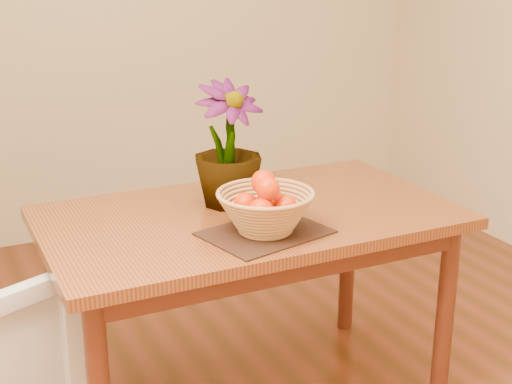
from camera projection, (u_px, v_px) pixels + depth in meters
name	position (u px, v px, depth m)	size (l,w,h in m)	color
wall_back	(99.00, 1.00, 3.92)	(4.00, 0.02, 2.70)	beige
table	(249.00, 236.00, 2.47)	(1.40, 0.80, 0.75)	brown
placemat	(265.00, 233.00, 2.25)	(0.37, 0.28, 0.01)	#321D12
wicker_basket	(265.00, 213.00, 2.23)	(0.31, 0.31, 0.13)	tan
orange_pile	(265.00, 199.00, 2.21)	(0.17, 0.18, 0.14)	#FC3204
potted_plant	(228.00, 145.00, 2.45)	(0.24, 0.24, 0.43)	#1F4814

